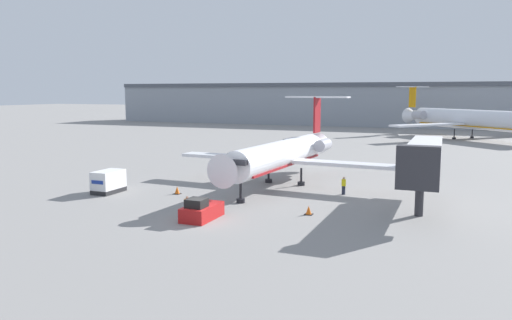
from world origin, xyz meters
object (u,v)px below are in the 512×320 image
Objects in this scene: traffic_cone_left at (177,190)px; worker_by_wing at (344,185)px; luggage_cart at (108,182)px; jet_bridge at (423,158)px; traffic_cone_right at (309,210)px; airplane_main at (282,154)px; pushback_tug at (202,211)px; worker_near_tug at (187,206)px; airplane_parked_far_left at (469,119)px.

worker_by_wing is at bearing 21.02° from traffic_cone_left.
jet_bridge reaches higher than luggage_cart.
luggage_cart is at bearing 176.79° from traffic_cone_right.
worker_by_wing is (7.41, -2.46, -2.52)m from airplane_main.
airplane_main is at bearing 118.75° from traffic_cone_right.
jet_bridge reaches higher than pushback_tug.
traffic_cone_left is (-15.65, -6.01, -0.58)m from worker_by_wing.
traffic_cone_left is at bearing 126.06° from worker_near_tug.
traffic_cone_right is 0.05× the size of jet_bridge.
luggage_cart is 0.11× the size of airplane_parked_far_left.
worker_by_wing is 9.02m from jet_bridge.
airplane_main is 33.48× the size of traffic_cone_left.
luggage_cart is at bearing 156.22° from worker_near_tug.
pushback_tug is 1.69m from worker_near_tug.
luggage_cart is at bearing -144.98° from airplane_main.
airplane_parked_far_left is at bearing 79.59° from worker_by_wing.
traffic_cone_right is at bearing 24.45° from worker_near_tug.
pushback_tug is at bearing -148.54° from traffic_cone_right.
luggage_cart is 0.24× the size of jet_bridge.
worker_by_wing is at bearing 84.11° from traffic_cone_right.
worker_by_wing is at bearing -18.34° from airplane_main.
luggage_cart is 7.16m from traffic_cone_left.
luggage_cart is (-15.05, -10.55, -2.33)m from airplane_main.
luggage_cart is at bearing 157.06° from pushback_tug.
pushback_tug is at bearing -104.40° from airplane_parked_far_left.
worker_near_tug is at bearing -127.07° from worker_by_wing.
airplane_main is 1.80× the size of jet_bridge.
pushback_tug is 10.64m from traffic_cone_left.
worker_near_tug is 85.17m from airplane_parked_far_left.
luggage_cart is 21.55m from traffic_cone_right.
pushback_tug reaches higher than traffic_cone_right.
airplane_main reaches higher than jet_bridge.
airplane_main is at bearing 161.66° from worker_by_wing.
luggage_cart is 13.40m from worker_near_tug.
traffic_cone_right is 11.29m from jet_bridge.
airplane_main is 6.29× the size of pushback_tug.
airplane_parked_far_left is at bearing 65.42° from luggage_cart.
worker_by_wing is (22.46, 8.09, -0.19)m from luggage_cart.
traffic_cone_right is at bearing -99.87° from airplane_parked_far_left.
traffic_cone_right is (21.50, -1.20, -0.78)m from luggage_cart.
luggage_cart is 84.28m from airplane_parked_far_left.
traffic_cone_left is 0.05× the size of jet_bridge.
traffic_cone_left is 79.77m from airplane_parked_far_left.
pushback_tug reaches higher than traffic_cone_left.
luggage_cart is at bearing -170.86° from jet_bridge.
jet_bridge is (8.61, 6.05, 4.09)m from traffic_cone_right.
pushback_tug is 2.47× the size of worker_near_tug.
traffic_cone_left is 15.05m from traffic_cone_right.
traffic_cone_left is 0.02× the size of airplane_parked_far_left.
worker_by_wing reaches higher than traffic_cone_left.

